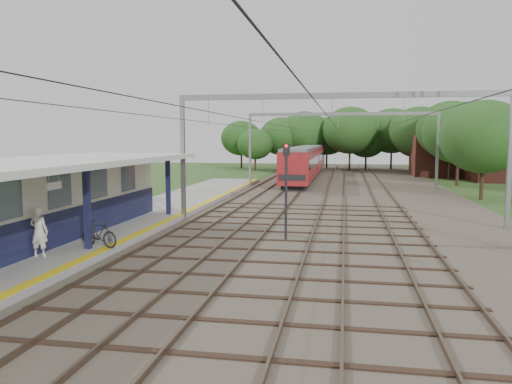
# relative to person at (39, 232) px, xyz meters

# --- Properties ---
(ground) EXTENTS (160.00, 160.00, 0.00)m
(ground) POSITION_rel_person_xyz_m (6.96, -4.43, -1.28)
(ground) COLOR #2D4C1E
(ground) RESTS_ON ground
(ballast_bed) EXTENTS (18.00, 90.00, 0.10)m
(ballast_bed) POSITION_rel_person_xyz_m (10.96, 25.57, -1.23)
(ballast_bed) COLOR #473D33
(ballast_bed) RESTS_ON ground
(platform) EXTENTS (5.00, 52.00, 0.35)m
(platform) POSITION_rel_person_xyz_m (-0.54, 9.57, -1.10)
(platform) COLOR gray
(platform) RESTS_ON ground
(yellow_stripe) EXTENTS (0.45, 52.00, 0.01)m
(yellow_stripe) POSITION_rel_person_xyz_m (1.71, 9.57, -0.92)
(yellow_stripe) COLOR yellow
(yellow_stripe) RESTS_ON platform
(station_building) EXTENTS (3.41, 18.00, 3.40)m
(station_building) POSITION_rel_person_xyz_m (-1.92, 2.57, 0.77)
(station_building) COLOR beige
(station_building) RESTS_ON platform
(canopy) EXTENTS (6.40, 20.00, 3.44)m
(canopy) POSITION_rel_person_xyz_m (-0.81, 1.57, 2.37)
(canopy) COLOR #12153A
(canopy) RESTS_ON platform
(rail_tracks) EXTENTS (11.80, 88.00, 0.15)m
(rail_tracks) POSITION_rel_person_xyz_m (8.46, 25.57, -1.10)
(rail_tracks) COLOR brown
(rail_tracks) RESTS_ON ballast_bed
(catenary_system) EXTENTS (17.22, 88.00, 7.00)m
(catenary_system) POSITION_rel_person_xyz_m (10.34, 20.85, 4.23)
(catenary_system) COLOR gray
(catenary_system) RESTS_ON ground
(tree_band) EXTENTS (31.72, 30.88, 8.82)m
(tree_band) POSITION_rel_person_xyz_m (10.80, 52.69, 3.64)
(tree_band) COLOR #382619
(tree_band) RESTS_ON ground
(house_near) EXTENTS (7.00, 6.12, 7.89)m
(house_near) POSITION_rel_person_xyz_m (27.96, 41.57, 1.71)
(house_near) COLOR brown
(house_near) RESTS_ON ground
(house_far) EXTENTS (8.00, 6.12, 8.66)m
(house_far) POSITION_rel_person_xyz_m (22.96, 47.57, 1.96)
(house_far) COLOR brown
(house_far) RESTS_ON ground
(person) EXTENTS (0.70, 0.47, 1.86)m
(person) POSITION_rel_person_xyz_m (0.00, 0.00, 0.00)
(person) COLOR white
(person) RESTS_ON platform
(bicycle) EXTENTS (1.87, 1.01, 1.08)m
(bicycle) POSITION_rel_person_xyz_m (1.36, 1.88, -0.39)
(bicycle) COLOR black
(bicycle) RESTS_ON platform
(train) EXTENTS (2.74, 34.07, 3.61)m
(train) POSITION_rel_person_xyz_m (6.46, 43.20, 0.74)
(train) COLOR black
(train) RESTS_ON ballast_bed
(signal_post) EXTENTS (0.31, 0.27, 4.43)m
(signal_post) POSITION_rel_person_xyz_m (8.31, 5.84, 1.53)
(signal_post) COLOR black
(signal_post) RESTS_ON ground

